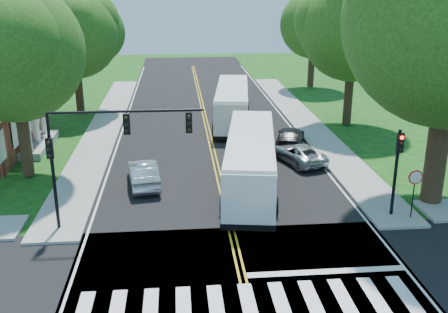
{
  "coord_description": "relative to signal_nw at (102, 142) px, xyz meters",
  "views": [
    {
      "loc": [
        -2.44,
        -16.77,
        11.3
      ],
      "look_at": [
        0.02,
        9.68,
        2.4
      ],
      "focal_mm": 42.0,
      "sensor_mm": 36.0,
      "label": 1
    }
  ],
  "objects": [
    {
      "name": "bus_lead",
      "position": [
        7.52,
        4.7,
        -2.72
      ],
      "size": [
        4.47,
        12.32,
        3.12
      ],
      "rotation": [
        0.0,
        0.0,
        2.99
      ],
      "color": "white",
      "rests_on": "road"
    },
    {
      "name": "signal_ne",
      "position": [
        14.06,
        0.01,
        -1.41
      ],
      "size": [
        0.3,
        0.46,
        4.4
      ],
      "color": "black",
      "rests_on": "ground"
    },
    {
      "name": "stop_bar",
      "position": [
        9.36,
        -4.83,
        -4.36
      ],
      "size": [
        6.6,
        0.4,
        0.01
      ],
      "primitive_type": "cube",
      "color": "silver",
      "rests_on": "road"
    },
    {
      "name": "sidewalk_nw",
      "position": [
        -2.44,
        18.57,
        -4.3
      ],
      "size": [
        2.6,
        40.0,
        0.15
      ],
      "primitive_type": "cube",
      "color": "gray",
      "rests_on": "ground"
    },
    {
      "name": "crosswalk",
      "position": [
        5.86,
        -6.93,
        -4.36
      ],
      "size": [
        12.6,
        3.0,
        0.01
      ],
      "primitive_type": "cube",
      "color": "silver",
      "rests_on": "road"
    },
    {
      "name": "tree_west_far",
      "position": [
        -5.14,
        23.57,
        2.62
      ],
      "size": [
        7.6,
        7.6,
        10.67
      ],
      "color": "#302013",
      "rests_on": "ground"
    },
    {
      "name": "bus_follow",
      "position": [
        8.04,
        19.3,
        -2.75
      ],
      "size": [
        4.06,
        12.06,
        3.06
      ],
      "rotation": [
        0.0,
        0.0,
        3.01
      ],
      "color": "white",
      "rests_on": "road"
    },
    {
      "name": "hatchback",
      "position": [
        1.4,
        5.52,
        -3.63
      ],
      "size": [
        2.17,
        4.63,
        1.47
      ],
      "primitive_type": "imported",
      "rotation": [
        0.0,
        0.0,
        3.29
      ],
      "color": "silver",
      "rests_on": "road"
    },
    {
      "name": "sidewalk_ne",
      "position": [
        14.16,
        18.57,
        -4.3
      ],
      "size": [
        2.6,
        40.0,
        0.15
      ],
      "primitive_type": "cube",
      "color": "gray",
      "rests_on": "ground"
    },
    {
      "name": "tree_west_near",
      "position": [
        -5.64,
        7.57,
        3.15
      ],
      "size": [
        8.0,
        8.0,
        11.4
      ],
      "color": "#302013",
      "rests_on": "ground"
    },
    {
      "name": "signal_nw",
      "position": [
        0.0,
        0.0,
        0.0
      ],
      "size": [
        7.15,
        0.46,
        5.66
      ],
      "color": "black",
      "rests_on": "ground"
    },
    {
      "name": "edge_line_w",
      "position": [
        -0.94,
        15.57,
        -4.36
      ],
      "size": [
        0.12,
        70.0,
        0.01
      ],
      "primitive_type": "cube",
      "color": "silver",
      "rests_on": "road"
    },
    {
      "name": "center_line",
      "position": [
        5.86,
        15.57,
        -4.36
      ],
      "size": [
        0.36,
        70.0,
        0.01
      ],
      "primitive_type": "cube",
      "color": "gold",
      "rests_on": "road"
    },
    {
      "name": "ground",
      "position": [
        5.86,
        -6.43,
        -4.38
      ],
      "size": [
        140.0,
        140.0,
        0.0
      ],
      "primitive_type": "plane",
      "color": "#103F0F",
      "rests_on": "ground"
    },
    {
      "name": "stop_sign",
      "position": [
        14.86,
        -0.45,
        -2.35
      ],
      "size": [
        0.76,
        0.08,
        2.53
      ],
      "color": "black",
      "rests_on": "ground"
    },
    {
      "name": "cross_road",
      "position": [
        5.86,
        -6.43,
        -4.37
      ],
      "size": [
        60.0,
        12.0,
        0.01
      ],
      "primitive_type": "cube",
      "color": "black",
      "rests_on": "ground"
    },
    {
      "name": "tree_east_mid",
      "position": [
        17.36,
        17.57,
        3.48
      ],
      "size": [
        8.4,
        8.4,
        11.93
      ],
      "color": "#302013",
      "rests_on": "ground"
    },
    {
      "name": "edge_line_e",
      "position": [
        12.66,
        15.57,
        -4.36
      ],
      "size": [
        0.12,
        70.0,
        0.01
      ],
      "primitive_type": "cube",
      "color": "silver",
      "rests_on": "road"
    },
    {
      "name": "tree_east_far",
      "position": [
        18.36,
        33.57,
        2.48
      ],
      "size": [
        7.2,
        7.2,
        10.34
      ],
      "color": "#302013",
      "rests_on": "ground"
    },
    {
      "name": "road",
      "position": [
        5.86,
        11.57,
        -4.37
      ],
      "size": [
        14.0,
        96.0,
        0.01
      ],
      "primitive_type": "cube",
      "color": "black",
      "rests_on": "ground"
    },
    {
      "name": "dark_sedan",
      "position": [
        11.51,
        12.36,
        -3.7
      ],
      "size": [
        3.07,
        4.95,
        1.34
      ],
      "primitive_type": "imported",
      "rotation": [
        0.0,
        0.0,
        2.86
      ],
      "color": "black",
      "rests_on": "road"
    },
    {
      "name": "suv",
      "position": [
        11.28,
        8.7,
        -3.74
      ],
      "size": [
        3.38,
        4.93,
        1.25
      ],
      "primitive_type": "imported",
      "rotation": [
        0.0,
        0.0,
        3.46
      ],
      "color": "silver",
      "rests_on": "road"
    }
  ]
}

